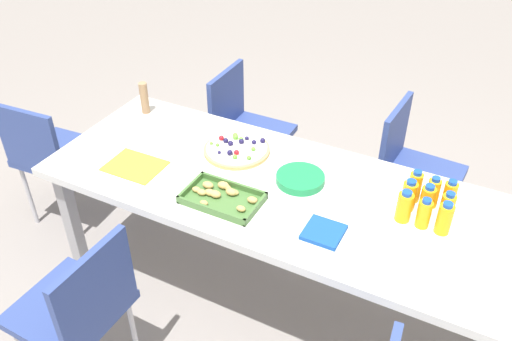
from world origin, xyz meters
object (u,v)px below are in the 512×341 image
object	(u,v)px
juice_bottle_2	(415,186)
juice_bottle_7	(424,214)
snack_tray	(222,197)
cardboard_tube	(144,98)
juice_bottle_5	(409,196)
paper_folder	(135,166)
juice_bottle_8	(404,207)
chair_near_left	(411,165)
chair_end	(50,152)
juice_bottle_3	(447,207)
fruit_pizza	(237,149)
juice_bottle_0	(449,196)
chair_near_right	(244,125)
juice_bottle_6	(444,219)
party_table	(279,198)
plate_stack	(300,179)
juice_bottle_1	(433,192)
chair_far_right	(80,306)
napkin_stack	(324,232)
juice_bottle_4	(427,201)

from	to	relation	value
juice_bottle_2	juice_bottle_7	world-z (taller)	juice_bottle_2
snack_tray	cardboard_tube	xyz separation A→B (m)	(0.74, -0.46, 0.07)
juice_bottle_5	juice_bottle_7	bearing A→B (deg)	135.50
juice_bottle_7	paper_folder	distance (m)	1.29
juice_bottle_2	juice_bottle_8	xyz separation A→B (m)	(0.01, 0.15, -0.00)
juice_bottle_5	chair_near_left	bearing A→B (deg)	-80.85
chair_end	juice_bottle_3	size ratio (longest dim) A/B	6.08
fruit_pizza	cardboard_tube	xyz separation A→B (m)	(0.62, -0.11, 0.07)
juice_bottle_0	juice_bottle_7	distance (m)	0.17
chair_end	paper_folder	world-z (taller)	chair_end
chair_near_left	juice_bottle_3	distance (m)	0.77
paper_folder	juice_bottle_7	bearing A→B (deg)	-171.09
chair_near_right	snack_tray	distance (m)	1.03
chair_near_right	juice_bottle_6	bearing A→B (deg)	60.81
juice_bottle_0	juice_bottle_6	xyz separation A→B (m)	(-0.01, 0.15, 0.00)
juice_bottle_2	juice_bottle_0	bearing A→B (deg)	-177.46
juice_bottle_8	snack_tray	xyz separation A→B (m)	(0.72, 0.23, -0.05)
party_table	chair_near_right	distance (m)	0.94
juice_bottle_8	paper_folder	xyz separation A→B (m)	(1.20, 0.20, -0.06)
chair_near_right	juice_bottle_6	size ratio (longest dim) A/B	5.73
chair_near_right	plate_stack	distance (m)	0.95
chair_near_left	snack_tray	xyz separation A→B (m)	(0.61, 0.97, 0.25)
juice_bottle_0	juice_bottle_2	xyz separation A→B (m)	(0.14, 0.01, 0.00)
juice_bottle_8	juice_bottle_1	bearing A→B (deg)	-119.48
juice_bottle_7	fruit_pizza	distance (m)	0.93
juice_bottle_5	juice_bottle_6	xyz separation A→B (m)	(-0.16, 0.08, 0.00)
chair_end	juice_bottle_1	world-z (taller)	juice_bottle_1
juice_bottle_6	chair_end	bearing A→B (deg)	1.65
juice_bottle_0	juice_bottle_3	xyz separation A→B (m)	(-0.01, 0.07, -0.00)
juice_bottle_0	juice_bottle_7	size ratio (longest dim) A/B	1.07
chair_far_right	juice_bottle_6	bearing A→B (deg)	-54.08
chair_end	napkin_stack	bearing A→B (deg)	-9.42
chair_near_right	juice_bottle_4	world-z (taller)	juice_bottle_4
cardboard_tube	plate_stack	bearing A→B (deg)	169.11
juice_bottle_6	juice_bottle_7	bearing A→B (deg)	0.03
juice_bottle_4	plate_stack	size ratio (longest dim) A/B	0.66
chair_end	chair_near_left	distance (m)	1.99
juice_bottle_3	juice_bottle_5	bearing A→B (deg)	0.05
chair_end	chair_near_right	xyz separation A→B (m)	(-0.82, -0.76, 0.00)
chair_near_right	chair_near_left	bearing A→B (deg)	92.38
chair_near_right	cardboard_tube	world-z (taller)	cardboard_tube
juice_bottle_0	plate_stack	distance (m)	0.63
fruit_pizza	plate_stack	xyz separation A→B (m)	(-0.37, 0.08, 0.00)
juice_bottle_0	juice_bottle_5	xyz separation A→B (m)	(0.15, 0.07, -0.00)
juice_bottle_7	snack_tray	distance (m)	0.83
juice_bottle_1	napkin_stack	bearing A→B (deg)	48.26
juice_bottle_1	paper_folder	size ratio (longest dim) A/B	0.55
party_table	juice_bottle_4	distance (m)	0.64
plate_stack	juice_bottle_5	bearing A→B (deg)	-175.51
party_table	napkin_stack	distance (m)	0.36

